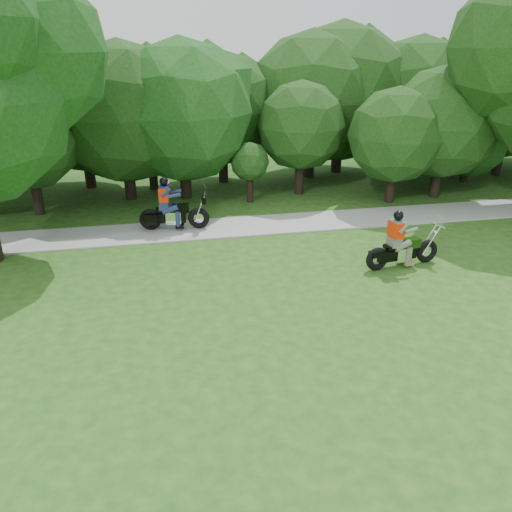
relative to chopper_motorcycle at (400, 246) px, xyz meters
name	(u,v)px	position (x,y,z in m)	size (l,w,h in m)	color
ground	(384,329)	(-2.04, -3.39, -0.68)	(100.00, 100.00, 0.00)	#214D16
walkway	(294,223)	(-2.04, 4.61, -0.65)	(60.00, 2.20, 0.06)	gray
tree_line	(274,107)	(-1.30, 11.14, 2.97)	(40.46, 12.23, 7.78)	black
chopper_motorcycle	(400,246)	(0.00, 0.00, 0.00)	(2.57, 0.83, 1.84)	black
touring_motorcycle	(170,211)	(-6.78, 4.78, 0.10)	(2.59, 0.94, 1.97)	black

